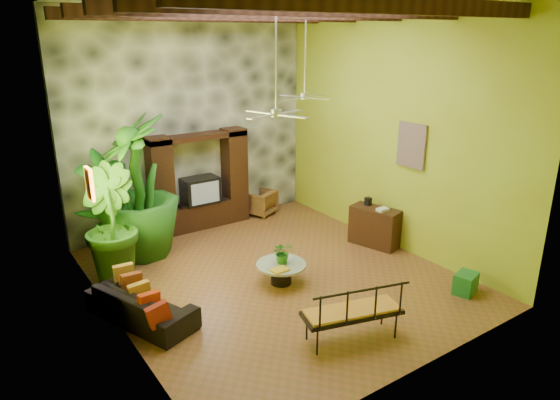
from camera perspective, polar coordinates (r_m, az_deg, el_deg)
ground at (r=9.77m, az=-0.73°, el=-8.58°), size 7.00×7.00×0.00m
back_wall at (r=11.93m, az=-10.28°, el=8.82°), size 6.00×0.02×5.00m
left_wall at (r=7.71m, az=-19.70°, el=2.79°), size 0.02×7.00×5.00m
right_wall at (r=10.83m, az=12.65°, el=7.70°), size 0.02×7.00×5.00m
stone_accent_wall at (r=11.88m, az=-10.16°, el=8.78°), size 5.98×0.10×4.98m
ceiling_beams at (r=8.70m, az=-0.87°, el=20.70°), size 5.95×5.36×0.22m
entertainment_center at (r=11.96m, az=-9.14°, el=1.33°), size 2.40×0.55×2.30m
ceiling_fan_front at (r=8.32m, az=-0.43°, el=11.29°), size 1.28×1.28×1.86m
ceiling_fan_back at (r=10.65m, az=2.85°, el=12.85°), size 1.28×1.28×1.86m
wall_art_mask at (r=8.76m, az=-20.93°, el=1.73°), size 0.06×0.32×0.55m
wall_art_painting at (r=10.45m, az=14.81°, el=6.03°), size 0.06×0.70×0.90m
sofa at (r=8.54m, az=-15.58°, el=-11.43°), size 1.40×2.09×0.57m
wicker_armchair at (r=12.84m, az=-2.28°, el=-0.26°), size 0.91×0.92×0.64m
tall_plant_a at (r=10.81m, az=-19.04°, el=-0.45°), size 1.39×1.17×2.25m
tall_plant_b at (r=9.80m, az=-19.05°, el=-2.56°), size 1.16×1.35×2.19m
tall_plant_c at (r=10.55m, az=-16.06°, el=1.45°), size 1.88×1.88×2.97m
coffee_table at (r=9.37m, az=0.14°, el=-8.07°), size 0.93×0.93×0.40m
centerpiece_plant at (r=9.26m, az=0.32°, el=-5.98°), size 0.45×0.42×0.42m
yellow_tray at (r=9.03m, az=-0.06°, el=-8.00°), size 0.32×0.23×0.03m
iron_bench at (r=7.68m, az=8.65°, el=-12.32°), size 1.61×0.95×0.57m
side_console at (r=11.13m, az=10.78°, el=-3.01°), size 0.75×1.16×0.85m
green_bin at (r=9.66m, az=20.45°, el=-8.91°), size 0.51×0.43×0.38m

